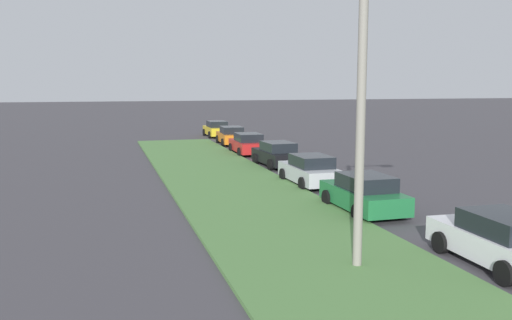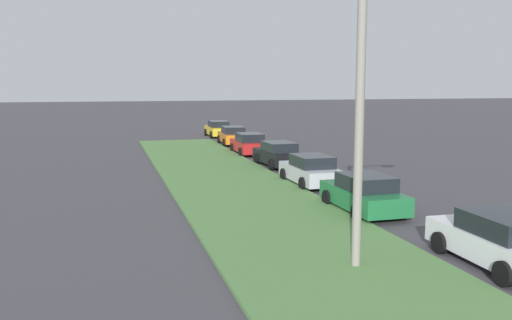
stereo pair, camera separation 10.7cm
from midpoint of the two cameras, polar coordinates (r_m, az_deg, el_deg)
grass_median at (r=18.21m, az=3.67°, el=-7.42°), size 60.00×6.00×0.12m
parked_car_white at (r=16.22m, az=24.25°, el=-7.65°), size 4.33×2.08×1.47m
parked_car_green at (r=21.32m, az=11.29°, el=-3.47°), size 4.31×2.04×1.47m
parked_car_silver at (r=26.64m, az=5.84°, el=-1.08°), size 4.32×2.06×1.47m
parked_car_black at (r=32.50m, az=2.42°, el=0.59°), size 4.38×2.18×1.47m
parked_car_red at (r=38.09m, az=-0.64°, el=1.68°), size 4.33×2.07×1.47m
parked_car_orange at (r=44.18m, az=-2.36°, el=2.54°), size 4.38×2.18×1.47m
parked_car_yellow at (r=50.78m, az=-3.89°, el=3.23°), size 4.31×2.03×1.47m
streetlight at (r=14.39m, az=12.27°, el=5.81°), size 0.46×2.88×7.50m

